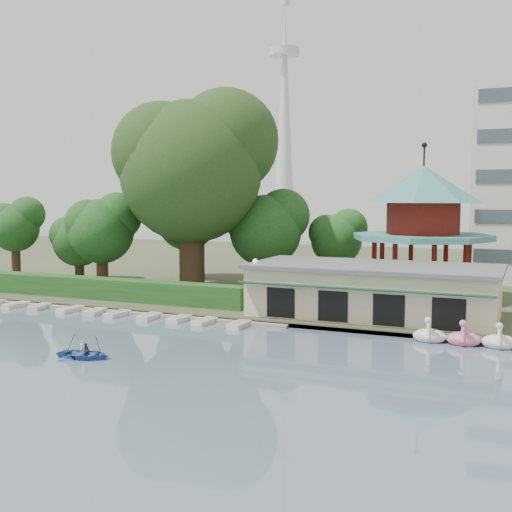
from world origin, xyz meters
The scene contains 13 objects.
ground_plane centered at (0.00, 0.00, 0.00)m, with size 220.00×220.00×0.00m, color slate.
shore centered at (0.00, 52.00, 0.20)m, with size 220.00×70.00×0.40m, color #424930.
embankment centered at (0.00, 17.30, 0.15)m, with size 220.00×0.60×0.30m, color gray.
dock centered at (-12.00, 17.20, 0.12)m, with size 34.00×1.60×0.24m, color gray.
boathouse centered at (10.00, 21.97, 2.37)m, with size 18.60×9.39×3.90m.
pavilion centered at (12.00, 32.00, 7.48)m, with size 12.40×12.40×13.50m.
broadcast_tower centered at (-42.00, 140.00, 33.98)m, with size 8.00×8.00×96.00m.
hedge centered at (-15.00, 20.50, 1.30)m, with size 30.00×2.00×1.80m, color #22521E.
lamp_post centered at (1.50, 19.00, 3.34)m, with size 0.36×0.36×4.28m.
big_tree centered at (-8.82, 28.22, 12.69)m, with size 14.87×13.85×19.33m.
small_trees centered at (-13.02, 31.42, 6.36)m, with size 38.63×16.62×10.41m.
moored_rowboats centered at (-12.68, 15.79, 0.18)m, with size 29.54×2.73×0.36m.
rowboat_with_passengers centered at (-3.02, 4.10, 0.47)m, with size 4.84×3.70×2.01m.
Camera 1 is at (20.83, -25.81, 9.54)m, focal length 45.00 mm.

